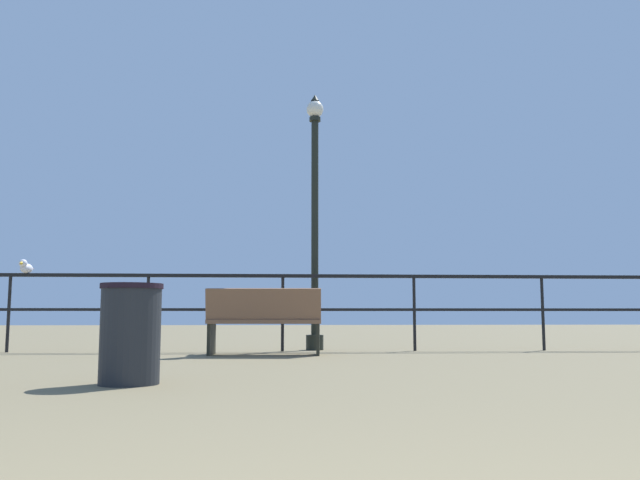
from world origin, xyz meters
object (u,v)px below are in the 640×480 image
Objects in this scene: bench_near_left at (264,318)px; seagull_on_rail at (26,267)px; lamppost_center at (315,214)px; trash_bin at (130,333)px.

seagull_on_rail is (-3.36, 0.84, 0.71)m from bench_near_left.
lamppost_center is at bearing 58.62° from bench_near_left.
seagull_on_rail is at bearing 119.81° from trash_bin.
lamppost_center is at bearing 4.66° from seagull_on_rail.
lamppost_center is 9.76× the size of seagull_on_rail.
trash_bin is (2.41, -4.22, -0.80)m from seagull_on_rail.
bench_near_left is at bearing -14.12° from seagull_on_rail.
lamppost_center is 5.11m from trash_bin.
seagull_on_rail reaches higher than trash_bin.
trash_bin is at bearing -60.19° from seagull_on_rail.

